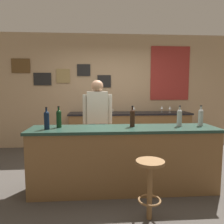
{
  "coord_description": "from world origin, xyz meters",
  "views": [
    {
      "loc": [
        -0.38,
        -3.41,
        1.48
      ],
      "look_at": [
        -0.11,
        0.45,
        1.05
      ],
      "focal_mm": 34.62,
      "sensor_mm": 36.0,
      "label": 1
    }
  ],
  "objects_px": {
    "coffee_mug": "(110,111)",
    "wine_bottle_e": "(201,117)",
    "wine_glass_b": "(94,108)",
    "wine_glass_e": "(170,108)",
    "wine_glass_d": "(162,108)",
    "bar_stool": "(150,180)",
    "wine_bottle_c": "(132,117)",
    "wine_bottle_d": "(179,117)",
    "wine_glass_a": "(86,108)",
    "wine_bottle_a": "(47,119)",
    "wine_glass_c": "(134,108)",
    "wine_bottle_b": "(59,118)",
    "bartender": "(98,119)"
  },
  "relations": [
    {
      "from": "coffee_mug",
      "to": "wine_bottle_e",
      "type": "bearing_deg",
      "value": -58.96
    },
    {
      "from": "wine_glass_b",
      "to": "wine_glass_e",
      "type": "height_order",
      "value": "same"
    },
    {
      "from": "wine_glass_d",
      "to": "wine_bottle_e",
      "type": "bearing_deg",
      "value": -90.67
    },
    {
      "from": "bar_stool",
      "to": "wine_bottle_e",
      "type": "height_order",
      "value": "wine_bottle_e"
    },
    {
      "from": "bar_stool",
      "to": "coffee_mug",
      "type": "relative_size",
      "value": 5.44
    },
    {
      "from": "wine_glass_d",
      "to": "wine_glass_e",
      "type": "relative_size",
      "value": 1.0
    },
    {
      "from": "wine_bottle_c",
      "to": "wine_bottle_e",
      "type": "xyz_separation_m",
      "value": [
        1.03,
        0.01,
        0.0
      ]
    },
    {
      "from": "wine_bottle_d",
      "to": "wine_glass_a",
      "type": "height_order",
      "value": "wine_bottle_d"
    },
    {
      "from": "wine_bottle_a",
      "to": "coffee_mug",
      "type": "distance_m",
      "value": 2.38
    },
    {
      "from": "wine_bottle_e",
      "to": "coffee_mug",
      "type": "relative_size",
      "value": 2.45
    },
    {
      "from": "wine_bottle_c",
      "to": "wine_glass_a",
      "type": "bearing_deg",
      "value": 110.55
    },
    {
      "from": "wine_glass_a",
      "to": "wine_glass_c",
      "type": "bearing_deg",
      "value": -6.54
    },
    {
      "from": "wine_glass_b",
      "to": "wine_bottle_b",
      "type": "bearing_deg",
      "value": -103.85
    },
    {
      "from": "wine_glass_b",
      "to": "wine_glass_c",
      "type": "distance_m",
      "value": 0.93
    },
    {
      "from": "wine_bottle_e",
      "to": "wine_bottle_c",
      "type": "bearing_deg",
      "value": -179.38
    },
    {
      "from": "wine_bottle_c",
      "to": "wine_glass_d",
      "type": "relative_size",
      "value": 1.97
    },
    {
      "from": "coffee_mug",
      "to": "wine_bottle_d",
      "type": "bearing_deg",
      "value": -66.63
    },
    {
      "from": "bar_stool",
      "to": "wine_bottle_e",
      "type": "distance_m",
      "value": 1.39
    },
    {
      "from": "wine_bottle_c",
      "to": "wine_glass_e",
      "type": "height_order",
      "value": "wine_bottle_c"
    },
    {
      "from": "wine_bottle_b",
      "to": "wine_glass_c",
      "type": "relative_size",
      "value": 1.97
    },
    {
      "from": "wine_bottle_e",
      "to": "wine_glass_b",
      "type": "bearing_deg",
      "value": 129.57
    },
    {
      "from": "wine_bottle_d",
      "to": "wine_bottle_e",
      "type": "xyz_separation_m",
      "value": [
        0.33,
        0.02,
        0.0
      ]
    },
    {
      "from": "wine_bottle_a",
      "to": "wine_glass_a",
      "type": "bearing_deg",
      "value": 79.18
    },
    {
      "from": "wine_glass_b",
      "to": "bartender",
      "type": "bearing_deg",
      "value": -86.62
    },
    {
      "from": "wine_bottle_b",
      "to": "wine_glass_c",
      "type": "xyz_separation_m",
      "value": [
        1.41,
        1.94,
        -0.05
      ]
    },
    {
      "from": "wine_bottle_a",
      "to": "bar_stool",
      "type": "bearing_deg",
      "value": -28.33
    },
    {
      "from": "bar_stool",
      "to": "wine_glass_b",
      "type": "distance_m",
      "value": 2.88
    },
    {
      "from": "wine_bottle_e",
      "to": "wine_glass_d",
      "type": "bearing_deg",
      "value": 89.33
    },
    {
      "from": "coffee_mug",
      "to": "bar_stool",
      "type": "bearing_deg",
      "value": -84.71
    },
    {
      "from": "bar_stool",
      "to": "wine_glass_b",
      "type": "relative_size",
      "value": 4.39
    },
    {
      "from": "bartender",
      "to": "wine_bottle_b",
      "type": "distance_m",
      "value": 0.92
    },
    {
      "from": "wine_bottle_b",
      "to": "wine_bottle_c",
      "type": "distance_m",
      "value": 1.05
    },
    {
      "from": "wine_glass_d",
      "to": "coffee_mug",
      "type": "height_order",
      "value": "wine_glass_d"
    },
    {
      "from": "wine_bottle_b",
      "to": "wine_bottle_e",
      "type": "bearing_deg",
      "value": 0.04
    },
    {
      "from": "wine_bottle_b",
      "to": "wine_glass_a",
      "type": "bearing_deg",
      "value": 82.38
    },
    {
      "from": "bartender",
      "to": "wine_glass_b",
      "type": "bearing_deg",
      "value": 93.38
    },
    {
      "from": "bartender",
      "to": "wine_glass_a",
      "type": "distance_m",
      "value": 1.37
    },
    {
      "from": "bar_stool",
      "to": "wine_bottle_e",
      "type": "xyz_separation_m",
      "value": [
        0.96,
        0.81,
        0.6
      ]
    },
    {
      "from": "wine_bottle_b",
      "to": "wine_bottle_d",
      "type": "bearing_deg",
      "value": -0.74
    },
    {
      "from": "bartender",
      "to": "wine_glass_e",
      "type": "xyz_separation_m",
      "value": [
        1.74,
        1.22,
        0.07
      ]
    },
    {
      "from": "bartender",
      "to": "wine_bottle_e",
      "type": "bearing_deg",
      "value": -25.36
    },
    {
      "from": "wine_glass_b",
      "to": "wine_bottle_e",
      "type": "bearing_deg",
      "value": -50.43
    },
    {
      "from": "wine_glass_c",
      "to": "wine_bottle_a",
      "type": "bearing_deg",
      "value": -126.93
    },
    {
      "from": "wine_bottle_e",
      "to": "wine_glass_a",
      "type": "height_order",
      "value": "wine_bottle_e"
    },
    {
      "from": "bartender",
      "to": "wine_bottle_c",
      "type": "distance_m",
      "value": 0.9
    },
    {
      "from": "wine_glass_a",
      "to": "wine_glass_d",
      "type": "relative_size",
      "value": 1.0
    },
    {
      "from": "wine_glass_a",
      "to": "wine_glass_d",
      "type": "height_order",
      "value": "same"
    },
    {
      "from": "wine_glass_e",
      "to": "bar_stool",
      "type": "bearing_deg",
      "value": -112.84
    },
    {
      "from": "bartender",
      "to": "wine_glass_d",
      "type": "relative_size",
      "value": 10.45
    },
    {
      "from": "wine_bottle_b",
      "to": "coffee_mug",
      "type": "bearing_deg",
      "value": 66.97
    }
  ]
}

